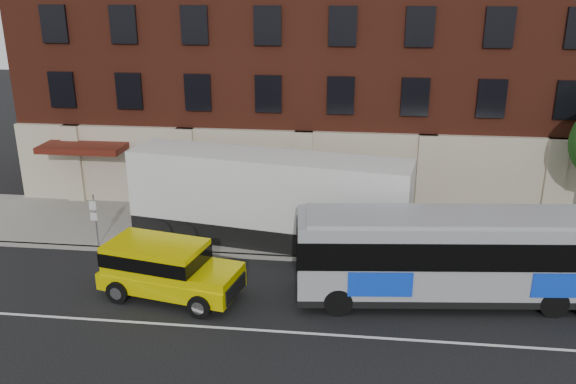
# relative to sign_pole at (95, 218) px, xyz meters

# --- Properties ---
(ground) EXTENTS (120.00, 120.00, 0.00)m
(ground) POSITION_rel_sign_pole_xyz_m (8.50, -6.15, -1.45)
(ground) COLOR black
(ground) RESTS_ON ground
(sidewalk) EXTENTS (60.00, 6.00, 0.15)m
(sidewalk) POSITION_rel_sign_pole_xyz_m (8.50, 2.85, -1.38)
(sidewalk) COLOR gray
(sidewalk) RESTS_ON ground
(kerb) EXTENTS (60.00, 0.25, 0.15)m
(kerb) POSITION_rel_sign_pole_xyz_m (8.50, -0.15, -1.38)
(kerb) COLOR gray
(kerb) RESTS_ON ground
(lane_line) EXTENTS (60.00, 0.12, 0.01)m
(lane_line) POSITION_rel_sign_pole_xyz_m (8.50, -5.65, -1.45)
(lane_line) COLOR silver
(lane_line) RESTS_ON ground
(building) EXTENTS (30.00, 12.10, 15.00)m
(building) POSITION_rel_sign_pole_xyz_m (8.49, 10.77, 6.13)
(building) COLOR #572114
(building) RESTS_ON sidewalk
(sign_pole) EXTENTS (0.30, 0.20, 2.50)m
(sign_pole) POSITION_rel_sign_pole_xyz_m (0.00, 0.00, 0.00)
(sign_pole) COLOR gray
(sign_pole) RESTS_ON ground
(city_bus) EXTENTS (12.43, 3.87, 3.35)m
(city_bus) POSITION_rel_sign_pole_xyz_m (15.18, -2.69, 0.40)
(city_bus) COLOR #94989D
(city_bus) RESTS_ON ground
(yellow_suv) EXTENTS (5.55, 3.17, 2.07)m
(yellow_suv) POSITION_rel_sign_pole_xyz_m (4.25, -3.66, -0.27)
(yellow_suv) COLOR #D4C800
(yellow_suv) RESTS_ON ground
(shipping_container) EXTENTS (12.53, 4.59, 4.09)m
(shipping_container) POSITION_rel_sign_pole_xyz_m (7.34, 1.45, 0.57)
(shipping_container) COLOR black
(shipping_container) RESTS_ON ground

